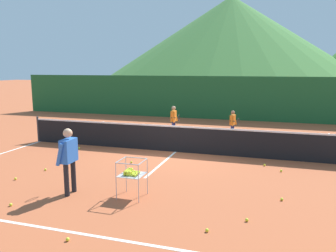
% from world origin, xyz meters
% --- Properties ---
extents(ground_plane, '(120.00, 120.00, 0.00)m').
position_xyz_m(ground_plane, '(0.00, 0.00, 0.00)').
color(ground_plane, '#B25633').
extents(line_baseline_near, '(11.80, 0.08, 0.01)m').
position_xyz_m(line_baseline_near, '(0.00, -6.45, 0.00)').
color(line_baseline_near, white).
rests_on(line_baseline_near, ground).
extents(line_baseline_far, '(11.80, 0.08, 0.01)m').
position_xyz_m(line_baseline_far, '(0.00, 4.60, 0.00)').
color(line_baseline_far, white).
rests_on(line_baseline_far, ground).
extents(line_sideline_west, '(0.08, 11.05, 0.01)m').
position_xyz_m(line_sideline_west, '(-5.90, 0.00, 0.00)').
color(line_sideline_west, white).
rests_on(line_sideline_west, ground).
extents(line_service_center, '(0.08, 6.25, 0.01)m').
position_xyz_m(line_service_center, '(0.00, 0.00, 0.00)').
color(line_service_center, white).
rests_on(line_service_center, ground).
extents(tennis_net, '(12.00, 0.08, 1.05)m').
position_xyz_m(tennis_net, '(0.00, 0.00, 0.50)').
color(tennis_net, '#333338').
rests_on(tennis_net, ground).
extents(instructor, '(0.44, 0.74, 1.62)m').
position_xyz_m(instructor, '(-1.31, -4.74, 0.97)').
color(instructor, black).
rests_on(instructor, ground).
extents(student_0, '(0.43, 0.64, 1.36)m').
position_xyz_m(student_0, '(-0.87, 2.73, 0.82)').
color(student_0, navy).
rests_on(student_0, ground).
extents(student_1, '(0.41, 0.65, 1.23)m').
position_xyz_m(student_1, '(1.72, 2.96, 0.74)').
color(student_1, navy).
rests_on(student_1, ground).
extents(ball_cart, '(0.58, 0.58, 0.90)m').
position_xyz_m(ball_cart, '(0.20, -4.49, 0.59)').
color(ball_cart, '#B7B7BC').
rests_on(ball_cart, ground).
extents(tennis_ball_0, '(0.07, 0.07, 0.07)m').
position_xyz_m(tennis_ball_0, '(-3.34, -4.32, 0.03)').
color(tennis_ball_0, yellow).
rests_on(tennis_ball_0, ground).
extents(tennis_ball_1, '(0.07, 0.07, 0.07)m').
position_xyz_m(tennis_ball_1, '(3.62, -3.67, 0.03)').
color(tennis_ball_1, yellow).
rests_on(tennis_ball_1, ground).
extents(tennis_ball_2, '(0.07, 0.07, 0.07)m').
position_xyz_m(tennis_ball_2, '(-3.62, -0.67, 0.03)').
color(tennis_ball_2, yellow).
rests_on(tennis_ball_2, ground).
extents(tennis_ball_3, '(0.07, 0.07, 0.07)m').
position_xyz_m(tennis_ball_3, '(3.17, -0.90, 0.03)').
color(tennis_ball_3, yellow).
rests_on(tennis_ball_3, ground).
extents(tennis_ball_4, '(0.07, 0.07, 0.07)m').
position_xyz_m(tennis_ball_4, '(2.93, -5.01, 0.03)').
color(tennis_ball_4, yellow).
rests_on(tennis_ball_4, ground).
extents(tennis_ball_5, '(0.07, 0.07, 0.07)m').
position_xyz_m(tennis_ball_5, '(-0.95, -1.85, 0.03)').
color(tennis_ball_5, yellow).
rests_on(tennis_ball_5, ground).
extents(tennis_ball_6, '(0.07, 0.07, 0.07)m').
position_xyz_m(tennis_ball_6, '(-0.05, -6.75, 0.03)').
color(tennis_ball_6, yellow).
rests_on(tennis_ball_6, ground).
extents(tennis_ball_7, '(0.07, 0.07, 0.07)m').
position_xyz_m(tennis_ball_7, '(-2.15, -5.81, 0.03)').
color(tennis_ball_7, yellow).
rests_on(tennis_ball_7, ground).
extents(tennis_ball_8, '(0.07, 0.07, 0.07)m').
position_xyz_m(tennis_ball_8, '(-3.09, -3.36, 0.03)').
color(tennis_ball_8, yellow).
rests_on(tennis_ball_8, ground).
extents(tennis_ball_9, '(0.07, 0.07, 0.07)m').
position_xyz_m(tennis_ball_9, '(2.25, -5.68, 0.03)').
color(tennis_ball_9, yellow).
rests_on(tennis_ball_9, ground).
extents(tennis_ball_10, '(0.07, 0.07, 0.07)m').
position_xyz_m(tennis_ball_10, '(3.65, -1.37, 0.03)').
color(tennis_ball_10, yellow).
rests_on(tennis_ball_10, ground).
extents(windscreen_fence, '(25.97, 0.08, 2.56)m').
position_xyz_m(windscreen_fence, '(0.00, 8.35, 1.28)').
color(windscreen_fence, '#1E5B2D').
rests_on(windscreen_fence, ground).
extents(hill_1, '(58.63, 58.63, 18.81)m').
position_xyz_m(hill_1, '(-6.47, 67.33, 9.41)').
color(hill_1, '#427A38').
rests_on(hill_1, ground).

